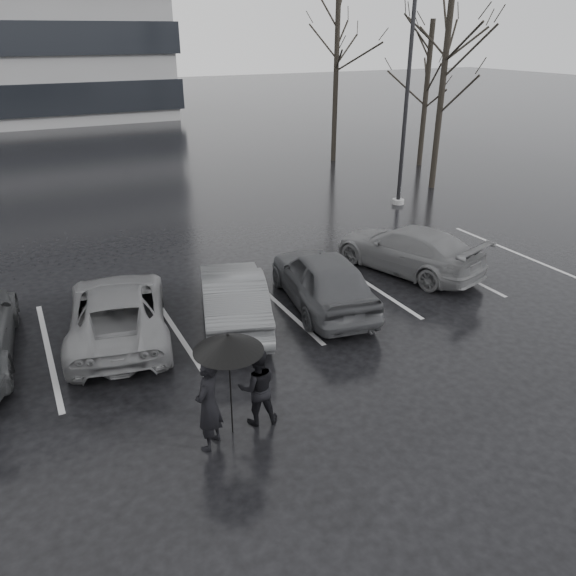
# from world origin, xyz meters

# --- Properties ---
(ground) EXTENTS (160.00, 160.00, 0.00)m
(ground) POSITION_xyz_m (0.00, 0.00, 0.00)
(ground) COLOR black
(ground) RESTS_ON ground
(car_main) EXTENTS (2.43, 4.56, 1.47)m
(car_main) POSITION_xyz_m (1.58, 1.81, 0.74)
(car_main) COLOR black
(car_main) RESTS_ON ground
(car_west_a) EXTENTS (2.57, 4.38, 1.37)m
(car_west_a) POSITION_xyz_m (-0.81, 1.94, 0.68)
(car_west_a) COLOR #2F2F32
(car_west_a) RESTS_ON ground
(car_west_b) EXTENTS (2.99, 4.94, 1.28)m
(car_west_b) POSITION_xyz_m (-3.41, 2.50, 0.64)
(car_west_b) COLOR #4B4B4E
(car_west_b) RESTS_ON ground
(car_east) EXTENTS (3.12, 4.91, 1.33)m
(car_east) POSITION_xyz_m (4.95, 2.71, 0.66)
(car_east) COLOR #4B4B4E
(car_east) RESTS_ON ground
(pedestrian_left) EXTENTS (0.73, 0.73, 1.71)m
(pedestrian_left) POSITION_xyz_m (-2.81, -2.04, 0.86)
(pedestrian_left) COLOR black
(pedestrian_left) RESTS_ON ground
(pedestrian_right) EXTENTS (0.83, 0.71, 1.47)m
(pedestrian_right) POSITION_xyz_m (-1.83, -1.80, 0.73)
(pedestrian_right) COLOR black
(pedestrian_right) RESTS_ON ground
(umbrella) EXTENTS (1.18, 1.18, 2.00)m
(umbrella) POSITION_xyz_m (-2.36, -1.88, 1.82)
(umbrella) COLOR black
(umbrella) RESTS_ON ground
(lamp_post) EXTENTS (0.48, 0.48, 8.83)m
(lamp_post) POSITION_xyz_m (9.01, 8.52, 4.04)
(lamp_post) COLOR gray
(lamp_post) RESTS_ON ground
(stall_stripes) EXTENTS (19.72, 5.00, 0.00)m
(stall_stripes) POSITION_xyz_m (-0.80, 2.50, 0.00)
(stall_stripes) COLOR #AEAEB1
(stall_stripes) RESTS_ON ground
(tree_east) EXTENTS (0.26, 0.26, 8.00)m
(tree_east) POSITION_xyz_m (12.00, 10.00, 4.00)
(tree_east) COLOR black
(tree_east) RESTS_ON ground
(tree_ne) EXTENTS (0.26, 0.26, 7.00)m
(tree_ne) POSITION_xyz_m (14.50, 14.00, 3.50)
(tree_ne) COLOR black
(tree_ne) RESTS_ON ground
(tree_north) EXTENTS (0.26, 0.26, 8.50)m
(tree_north) POSITION_xyz_m (11.00, 17.00, 4.25)
(tree_north) COLOR black
(tree_north) RESTS_ON ground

